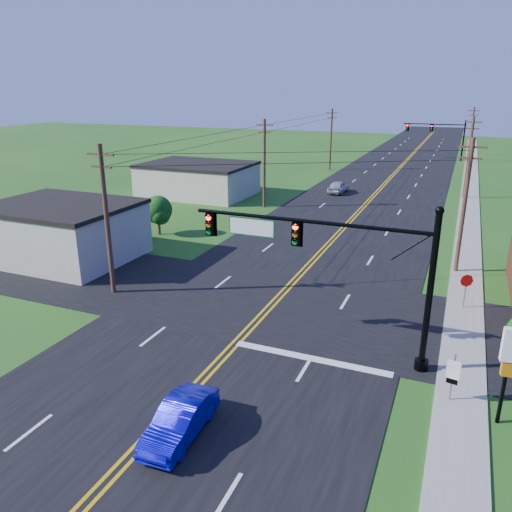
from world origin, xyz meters
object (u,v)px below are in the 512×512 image
at_px(route_sign, 453,374).
at_px(blue_car, 180,421).
at_px(stop_sign, 466,284).
at_px(signal_mast_main, 328,257).
at_px(signal_mast_far, 437,133).

bearing_deg(route_sign, blue_car, -135.74).
bearing_deg(stop_sign, route_sign, -114.51).
xyz_separation_m(blue_car, route_sign, (8.88, 5.99, 0.59)).
distance_m(signal_mast_main, route_sign, 7.03).
distance_m(signal_mast_far, stop_sign, 64.63).
distance_m(signal_mast_main, blue_car, 9.53).
bearing_deg(signal_mast_far, route_sign, -85.64).
bearing_deg(signal_mast_far, blue_car, -92.31).
bearing_deg(signal_mast_main, route_sign, -19.36).
xyz_separation_m(signal_mast_far, blue_car, (-3.23, -80.01, -3.89)).
relative_size(blue_car, stop_sign, 1.89).
distance_m(blue_car, route_sign, 10.73).
distance_m(signal_mast_far, blue_car, 80.17).
distance_m(signal_mast_far, route_sign, 74.31).
relative_size(route_sign, stop_sign, 1.02).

